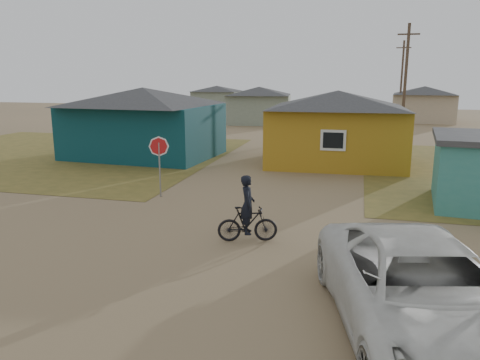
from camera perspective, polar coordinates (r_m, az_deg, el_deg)
name	(u,v)px	position (r m, az deg, el deg)	size (l,w,h in m)	color
ground	(215,249)	(13.00, -3.03, -8.44)	(120.00, 120.00, 0.00)	#8D7451
grass_nw	(59,154)	(30.61, -21.20, 3.01)	(20.00, 18.00, 0.00)	olive
house_teal	(144,121)	(27.98, -11.63, 7.01)	(8.93, 7.08, 4.00)	#0A333B
house_yellow	(337,126)	(25.74, 11.70, 6.43)	(7.72, 6.76, 3.90)	#AE7E1A
house_pale_west	(259,105)	(46.67, 2.32, 9.17)	(7.04, 6.15, 3.60)	gray
house_beige_east	(424,103)	(52.04, 21.49, 8.67)	(6.95, 6.05, 3.60)	tan
house_pale_north	(217,99)	(60.29, -2.84, 9.85)	(6.28, 5.81, 3.40)	gray
utility_pole_near	(405,84)	(33.70, 19.48, 11.03)	(1.40, 0.20, 8.00)	brown
utility_pole_far	(401,81)	(49.73, 19.08, 11.35)	(1.40, 0.20, 8.00)	brown
stop_sign	(159,152)	(18.36, -9.84, 3.34)	(0.78, 0.08, 2.39)	gray
cyclist	(248,218)	(13.37, 0.92, -4.60)	(1.79, 0.96, 1.94)	black
vehicle	(423,293)	(9.15, 21.39, -12.68)	(2.95, 6.41, 1.78)	silver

